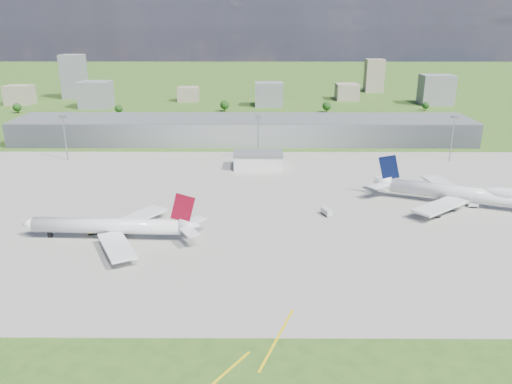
{
  "coord_description": "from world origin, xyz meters",
  "views": [
    {
      "loc": [
        10.09,
        -162.6,
        76.39
      ],
      "look_at": [
        9.13,
        33.27,
        9.0
      ],
      "focal_mm": 35.0,
      "sensor_mm": 36.0,
      "label": 1
    }
  ],
  "objects_px": {
    "airliner_red_twin": "(113,227)",
    "airliner_blue_quad": "(464,193)",
    "tug_yellow": "(93,232)",
    "van_white_near": "(327,212)",
    "van_white_far": "(473,205)"
  },
  "relations": [
    {
      "from": "airliner_red_twin",
      "to": "airliner_blue_quad",
      "type": "relative_size",
      "value": 0.92
    },
    {
      "from": "airliner_blue_quad",
      "to": "tug_yellow",
      "type": "relative_size",
      "value": 17.83
    },
    {
      "from": "airliner_red_twin",
      "to": "tug_yellow",
      "type": "height_order",
      "value": "airliner_red_twin"
    },
    {
      "from": "van_white_near",
      "to": "airliner_blue_quad",
      "type": "bearing_deg",
      "value": -101.88
    },
    {
      "from": "airliner_blue_quad",
      "to": "tug_yellow",
      "type": "xyz_separation_m",
      "value": [
        -151.93,
        -31.82,
        -4.55
      ]
    },
    {
      "from": "airliner_red_twin",
      "to": "tug_yellow",
      "type": "bearing_deg",
      "value": -22.36
    },
    {
      "from": "airliner_blue_quad",
      "to": "airliner_red_twin",
      "type": "bearing_deg",
      "value": -144.03
    },
    {
      "from": "airliner_red_twin",
      "to": "tug_yellow",
      "type": "distance_m",
      "value": 10.93
    },
    {
      "from": "tug_yellow",
      "to": "van_white_far",
      "type": "height_order",
      "value": "van_white_far"
    },
    {
      "from": "airliner_blue_quad",
      "to": "van_white_far",
      "type": "bearing_deg",
      "value": -19.87
    },
    {
      "from": "airliner_red_twin",
      "to": "van_white_near",
      "type": "xyz_separation_m",
      "value": [
        81.49,
        23.85,
        -3.49
      ]
    },
    {
      "from": "airliner_red_twin",
      "to": "van_white_far",
      "type": "distance_m",
      "value": 149.68
    },
    {
      "from": "tug_yellow",
      "to": "airliner_blue_quad",
      "type": "bearing_deg",
      "value": -1.81
    },
    {
      "from": "airliner_red_twin",
      "to": "van_white_far",
      "type": "bearing_deg",
      "value": -164.54
    },
    {
      "from": "airliner_blue_quad",
      "to": "tug_yellow",
      "type": "height_order",
      "value": "airliner_blue_quad"
    }
  ]
}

